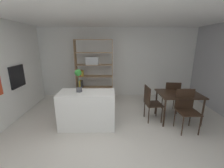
{
  "coord_description": "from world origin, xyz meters",
  "views": [
    {
      "loc": [
        0.01,
        -2.7,
        2.0
      ],
      "look_at": [
        0.03,
        0.56,
        1.1
      ],
      "focal_mm": 23.55,
      "sensor_mm": 36.0,
      "label": 1
    }
  ],
  "objects_px": {
    "potted_plant_on_island": "(78,78)",
    "open_bookshelf": "(92,71)",
    "dining_chair_near": "(186,106)",
    "kitchen_island": "(87,109)",
    "built_in_oven": "(17,76)",
    "dining_table": "(179,96)",
    "dining_chair_far": "(171,95)",
    "dining_chair_island_side": "(150,101)"
  },
  "relations": [
    {
      "from": "built_in_oven",
      "to": "dining_chair_far",
      "type": "bearing_deg",
      "value": 1.35
    },
    {
      "from": "built_in_oven",
      "to": "dining_chair_far",
      "type": "relative_size",
      "value": 0.62
    },
    {
      "from": "kitchen_island",
      "to": "dining_table",
      "type": "distance_m",
      "value": 2.37
    },
    {
      "from": "built_in_oven",
      "to": "potted_plant_on_island",
      "type": "height_order",
      "value": "potted_plant_on_island"
    },
    {
      "from": "dining_chair_near",
      "to": "open_bookshelf",
      "type": "bearing_deg",
      "value": 138.09
    },
    {
      "from": "open_bookshelf",
      "to": "dining_table",
      "type": "distance_m",
      "value": 2.96
    },
    {
      "from": "built_in_oven",
      "to": "open_bookshelf",
      "type": "height_order",
      "value": "open_bookshelf"
    },
    {
      "from": "built_in_oven",
      "to": "dining_chair_near",
      "type": "distance_m",
      "value": 4.4
    },
    {
      "from": "potted_plant_on_island",
      "to": "dining_chair_near",
      "type": "xyz_separation_m",
      "value": [
        2.51,
        -0.15,
        -0.65
      ]
    },
    {
      "from": "dining_table",
      "to": "dining_chair_island_side",
      "type": "distance_m",
      "value": 0.75
    },
    {
      "from": "kitchen_island",
      "to": "dining_chair_far",
      "type": "distance_m",
      "value": 2.44
    },
    {
      "from": "open_bookshelf",
      "to": "potted_plant_on_island",
      "type": "bearing_deg",
      "value": -92.26
    },
    {
      "from": "kitchen_island",
      "to": "dining_chair_island_side",
      "type": "distance_m",
      "value": 1.63
    },
    {
      "from": "open_bookshelf",
      "to": "dining_chair_far",
      "type": "height_order",
      "value": "open_bookshelf"
    },
    {
      "from": "kitchen_island",
      "to": "dining_table",
      "type": "height_order",
      "value": "kitchen_island"
    },
    {
      "from": "potted_plant_on_island",
      "to": "open_bookshelf",
      "type": "distance_m",
      "value": 1.9
    },
    {
      "from": "kitchen_island",
      "to": "potted_plant_on_island",
      "type": "distance_m",
      "value": 0.8
    },
    {
      "from": "dining_chair_island_side",
      "to": "dining_table",
      "type": "bearing_deg",
      "value": -93.68
    },
    {
      "from": "built_in_oven",
      "to": "dining_chair_near",
      "type": "xyz_separation_m",
      "value": [
        4.3,
        -0.74,
        -0.56
      ]
    },
    {
      "from": "potted_plant_on_island",
      "to": "dining_table",
      "type": "height_order",
      "value": "potted_plant_on_island"
    },
    {
      "from": "kitchen_island",
      "to": "dining_chair_island_side",
      "type": "relative_size",
      "value": 1.41
    },
    {
      "from": "built_in_oven",
      "to": "dining_chair_island_side",
      "type": "relative_size",
      "value": 0.63
    },
    {
      "from": "potted_plant_on_island",
      "to": "open_bookshelf",
      "type": "relative_size",
      "value": 0.25
    },
    {
      "from": "built_in_oven",
      "to": "potted_plant_on_island",
      "type": "distance_m",
      "value": 1.88
    },
    {
      "from": "built_in_oven",
      "to": "dining_table",
      "type": "relative_size",
      "value": 0.56
    },
    {
      "from": "kitchen_island",
      "to": "dining_chair_near",
      "type": "xyz_separation_m",
      "value": [
        2.34,
        -0.13,
        0.13
      ]
    },
    {
      "from": "dining_chair_near",
      "to": "kitchen_island",
      "type": "bearing_deg",
      "value": 174.92
    },
    {
      "from": "dining_chair_far",
      "to": "open_bookshelf",
      "type": "bearing_deg",
      "value": -18.97
    },
    {
      "from": "built_in_oven",
      "to": "open_bookshelf",
      "type": "xyz_separation_m",
      "value": [
        1.86,
        1.3,
        -0.08
      ]
    },
    {
      "from": "kitchen_island",
      "to": "dining_chair_island_side",
      "type": "bearing_deg",
      "value": 10.14
    },
    {
      "from": "kitchen_island",
      "to": "open_bookshelf",
      "type": "relative_size",
      "value": 0.62
    },
    {
      "from": "built_in_oven",
      "to": "dining_table",
      "type": "xyz_separation_m",
      "value": [
        4.3,
        -0.32,
        -0.47
      ]
    },
    {
      "from": "dining_chair_near",
      "to": "built_in_oven",
      "type": "bearing_deg",
      "value": 168.18
    },
    {
      "from": "open_bookshelf",
      "to": "dining_chair_island_side",
      "type": "distance_m",
      "value": 2.41
    },
    {
      "from": "potted_plant_on_island",
      "to": "dining_chair_near",
      "type": "relative_size",
      "value": 0.56
    },
    {
      "from": "dining_chair_far",
      "to": "dining_chair_island_side",
      "type": "height_order",
      "value": "dining_chair_far"
    },
    {
      "from": "dining_chair_near",
      "to": "dining_chair_island_side",
      "type": "relative_size",
      "value": 1.03
    },
    {
      "from": "open_bookshelf",
      "to": "dining_chair_island_side",
      "type": "height_order",
      "value": "open_bookshelf"
    },
    {
      "from": "potted_plant_on_island",
      "to": "dining_table",
      "type": "relative_size",
      "value": 0.51
    },
    {
      "from": "potted_plant_on_island",
      "to": "open_bookshelf",
      "type": "xyz_separation_m",
      "value": [
        0.07,
        1.89,
        -0.17
      ]
    },
    {
      "from": "dining_chair_far",
      "to": "dining_chair_island_side",
      "type": "relative_size",
      "value": 1.01
    },
    {
      "from": "potted_plant_on_island",
      "to": "dining_chair_far",
      "type": "distance_m",
      "value": 2.69
    }
  ]
}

